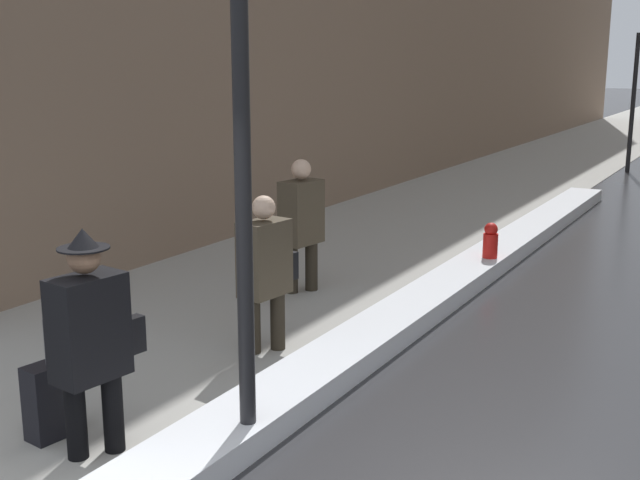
{
  "coord_description": "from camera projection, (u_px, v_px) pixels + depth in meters",
  "views": [
    {
      "loc": [
        3.52,
        -2.86,
        2.85
      ],
      "look_at": [
        -0.4,
        4.0,
        1.05
      ],
      "focal_mm": 45.0,
      "sensor_mm": 36.0,
      "label": 1
    }
  ],
  "objects": [
    {
      "name": "sidewalk_slab",
      "position": [
        497.0,
        185.0,
        18.43
      ],
      "size": [
        4.0,
        80.0,
        0.01
      ],
      "color": "#9E9B93",
      "rests_on": "ground"
    },
    {
      "name": "snow_bank_curb",
      "position": [
        455.0,
        282.0,
        10.05
      ],
      "size": [
        0.62,
        15.39,
        0.22
      ],
      "color": "white",
      "rests_on": "ground"
    },
    {
      "name": "lamp_post",
      "position": [
        240.0,
        46.0,
        5.33
      ],
      "size": [
        0.28,
        0.28,
        4.89
      ],
      "color": "black",
      "rests_on": "ground"
    },
    {
      "name": "pedestrian_with_shoulder_bag",
      "position": [
        91.0,
        335.0,
        5.69
      ],
      "size": [
        0.38,
        0.75,
        1.71
      ],
      "rotation": [
        0.0,
        0.0,
        -1.71
      ],
      "color": "black",
      "rests_on": "ground"
    },
    {
      "name": "pedestrian_in_glasses",
      "position": [
        265.0,
        267.0,
        7.78
      ],
      "size": [
        0.36,
        0.74,
        1.57
      ],
      "rotation": [
        0.0,
        0.0,
        -1.71
      ],
      "color": "#2A241B",
      "rests_on": "ground"
    },
    {
      "name": "pedestrian_nearside",
      "position": [
        301.0,
        220.0,
        9.78
      ],
      "size": [
        0.39,
        0.58,
        1.66
      ],
      "rotation": [
        0.0,
        0.0,
        -1.71
      ],
      "color": "#2A241B",
      "rests_on": "ground"
    },
    {
      "name": "rolling_suitcase",
      "position": [
        50.0,
        401.0,
        6.09
      ],
      "size": [
        0.27,
        0.39,
        0.95
      ],
      "rotation": [
        0.0,
        0.0,
        -1.71
      ],
      "color": "black",
      "rests_on": "ground"
    },
    {
      "name": "fire_hydrant",
      "position": [
        490.0,
        248.0,
        10.79
      ],
      "size": [
        0.2,
        0.2,
        0.7
      ],
      "color": "red",
      "rests_on": "ground"
    }
  ]
}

